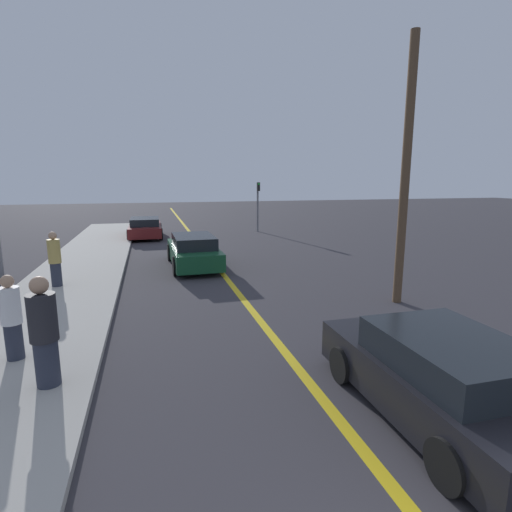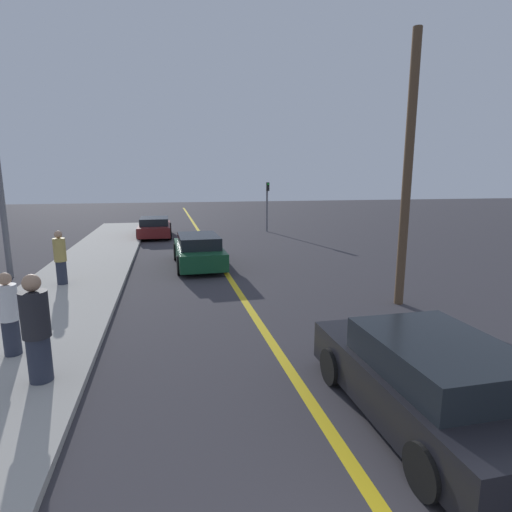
# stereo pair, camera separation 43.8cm
# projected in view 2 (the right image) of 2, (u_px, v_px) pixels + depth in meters

# --- Properties ---
(road_center_line) EXTENTS (0.20, 60.00, 0.01)m
(road_center_line) POSITION_uv_depth(u_px,v_px,m) (212.00, 251.00, 19.41)
(road_center_line) COLOR gold
(road_center_line) RESTS_ON ground_plane
(sidewalk_left) EXTENTS (3.18, 30.73, 0.13)m
(sidewalk_left) POSITION_uv_depth(u_px,v_px,m) (90.00, 266.00, 15.77)
(sidewalk_left) COLOR #ADA89E
(sidewalk_left) RESTS_ON ground_plane
(car_near_right_lane) EXTENTS (1.98, 4.08, 1.30)m
(car_near_right_lane) POSITION_uv_depth(u_px,v_px,m) (429.00, 381.00, 5.65)
(car_near_right_lane) COLOR black
(car_near_right_lane) RESTS_ON ground_plane
(car_ahead_center) EXTENTS (1.91, 4.56, 1.28)m
(car_ahead_center) POSITION_uv_depth(u_px,v_px,m) (198.00, 250.00, 15.91)
(car_ahead_center) COLOR #144728
(car_ahead_center) RESTS_ON ground_plane
(car_far_distant) EXTENTS (1.98, 4.44, 1.18)m
(car_far_distant) POSITION_uv_depth(u_px,v_px,m) (155.00, 227.00, 23.96)
(car_far_distant) COLOR maroon
(car_far_distant) RESTS_ON ground_plane
(pedestrian_near_curb) EXTENTS (0.44, 0.44, 1.82)m
(pedestrian_near_curb) POSITION_uv_depth(u_px,v_px,m) (36.00, 329.00, 6.49)
(pedestrian_near_curb) COLOR #282D3D
(pedestrian_near_curb) RESTS_ON sidewalk_left
(pedestrian_mid_group) EXTENTS (0.36, 0.36, 1.61)m
(pedestrian_mid_group) POSITION_uv_depth(u_px,v_px,m) (9.00, 314.00, 7.50)
(pedestrian_mid_group) COLOR #282D3D
(pedestrian_mid_group) RESTS_ON sidewalk_left
(pedestrian_far_standing) EXTENTS (0.37, 0.37, 1.72)m
(pedestrian_far_standing) POSITION_uv_depth(u_px,v_px,m) (60.00, 258.00, 12.62)
(pedestrian_far_standing) COLOR #282D3D
(pedestrian_far_standing) RESTS_ON sidewalk_left
(traffic_light) EXTENTS (0.18, 0.40, 3.22)m
(traffic_light) POSITION_uv_depth(u_px,v_px,m) (267.00, 201.00, 26.08)
(traffic_light) COLOR slate
(traffic_light) RESTS_ON ground_plane
(utility_pole) EXTENTS (0.24, 0.24, 7.14)m
(utility_pole) POSITION_uv_depth(u_px,v_px,m) (407.00, 174.00, 10.52)
(utility_pole) COLOR brown
(utility_pole) RESTS_ON ground_plane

